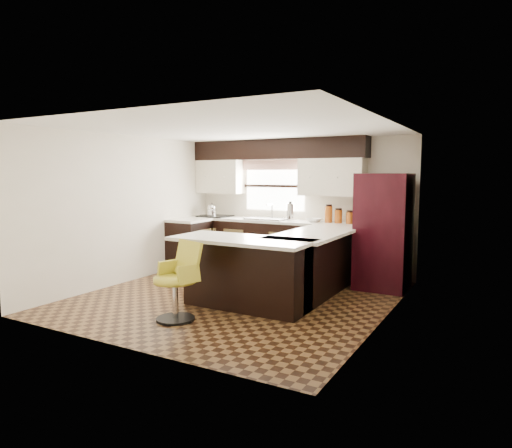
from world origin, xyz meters
The scene contains 30 objects.
floor centered at (0.00, 0.00, 0.00)m, with size 4.40×4.40×0.00m, color #49301A.
ceiling centered at (0.00, 0.00, 2.40)m, with size 4.40×4.40×0.00m, color silver.
wall_back centered at (0.00, 2.20, 1.20)m, with size 4.40×4.40×0.00m, color beige.
wall_front centered at (0.00, -2.20, 1.20)m, with size 4.40×4.40×0.00m, color beige.
wall_left centered at (-2.10, 0.00, 1.20)m, with size 4.40×4.40×0.00m, color beige.
wall_right centered at (2.10, 0.00, 1.20)m, with size 4.40×4.40×0.00m, color beige.
base_cab_back centered at (-0.45, 1.90, 0.45)m, with size 3.30×0.60×0.90m, color black.
base_cab_left centered at (-1.80, 1.25, 0.45)m, with size 0.60×0.70×0.90m, color black.
counter_back centered at (-0.45, 1.90, 0.92)m, with size 3.30×0.60×0.04m, color silver.
counter_left centered at (-1.80, 1.25, 0.92)m, with size 0.60×0.70×0.04m, color silver.
soffit centered at (-0.40, 2.03, 2.22)m, with size 3.40×0.35×0.36m, color black.
upper_cab_left centered at (-1.62, 2.03, 1.72)m, with size 0.94×0.35×0.64m, color beige.
upper_cab_right centered at (0.68, 2.03, 1.72)m, with size 1.14×0.35×0.64m, color beige.
window_pane centered at (-0.50, 2.18, 1.55)m, with size 1.20×0.02×0.90m, color white.
valance centered at (-0.50, 2.14, 1.94)m, with size 1.30×0.06×0.18m, color #D19B93.
sink centered at (-0.50, 1.88, 0.96)m, with size 0.75×0.45×0.03m, color #B2B2B7.
dishwasher centered at (0.55, 1.61, 0.43)m, with size 0.58×0.03×0.78m, color black.
cooktop centered at (-1.65, 1.88, 0.96)m, with size 0.58×0.50×0.03m, color black.
peninsula_long centered at (0.90, 0.62, 0.45)m, with size 0.60×1.95×0.90m, color black.
peninsula_return centered at (0.38, -0.35, 0.45)m, with size 1.65×0.60×0.90m, color black.
counter_pen_long centered at (0.95, 0.62, 0.92)m, with size 0.84×1.95×0.04m, color silver.
counter_pen_return centered at (0.35, -0.44, 0.92)m, with size 1.89×0.84×0.04m, color silver.
refrigerator centered at (1.70, 1.56, 0.89)m, with size 0.76×0.73×1.78m, color black.
bar_chair centered at (-0.11, -1.24, 0.48)m, with size 0.51×0.51×0.96m, color gold, non-canonical shape.
kettle centered at (-1.72, 1.88, 1.09)m, with size 0.18×0.18×0.24m, color silver, non-canonical shape.
percolator centered at (-0.04, 1.90, 1.10)m, with size 0.13×0.13×0.31m, color silver.
mixing_bowl centered at (0.42, 1.90, 0.98)m, with size 0.26×0.26×0.06m, color white.
canister_large centered at (0.67, 1.92, 1.09)m, with size 0.13×0.13×0.28m, color #994710.
canister_med centered at (0.85, 1.92, 1.06)m, with size 0.13×0.13×0.22m, color #994710.
canister_small centered at (1.05, 1.92, 1.04)m, with size 0.13×0.13×0.19m, color #994710.
Camera 1 is at (3.39, -5.47, 1.77)m, focal length 32.00 mm.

